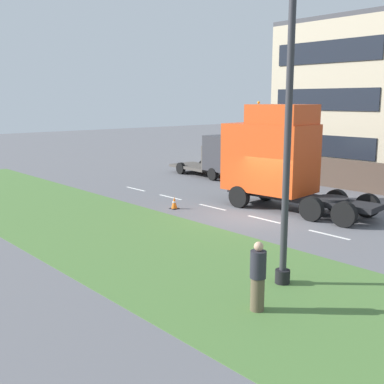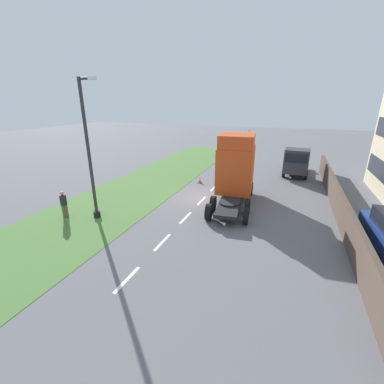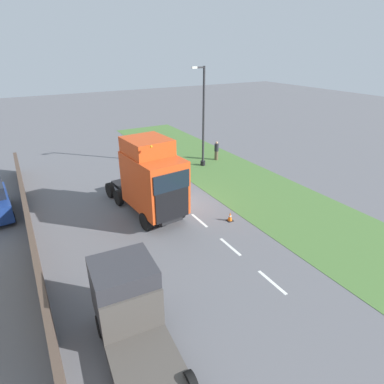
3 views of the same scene
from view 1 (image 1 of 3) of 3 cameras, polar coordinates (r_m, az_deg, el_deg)
name	(u,v)px [view 1 (image 1 of 3)]	position (r m, az deg, el deg)	size (l,w,h in m)	color
ground_plane	(252,216)	(21.34, 7.09, -2.89)	(120.00, 120.00, 0.00)	slate
grass_verge	(140,243)	(17.45, -6.18, -5.98)	(7.00, 44.00, 0.01)	#4C7538
lane_markings	(264,219)	(20.90, 8.52, -3.22)	(0.16, 21.00, 0.00)	white
boundary_wall	(360,176)	(28.45, 19.25, 1.77)	(0.25, 24.00, 1.70)	#4C3D33
building_block	(368,97)	(38.30, 20.13, 10.49)	(11.27, 9.08, 11.55)	#C1B293
lorry_cab	(275,157)	(22.91, 9.80, 4.17)	(3.19, 7.50, 4.99)	black
flatbed_truck	(220,156)	(31.45, 3.35, 4.32)	(2.51, 5.87, 2.80)	#333338
lamp_post	(288,150)	(13.06, 11.35, 4.86)	(1.33, 0.42, 8.22)	black
pedestrian	(258,277)	(11.82, 7.81, -9.98)	(0.39, 0.39, 1.74)	brown
traffic_cone_lead	(174,203)	(22.62, -2.12, -1.30)	(0.36, 0.36, 0.58)	black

